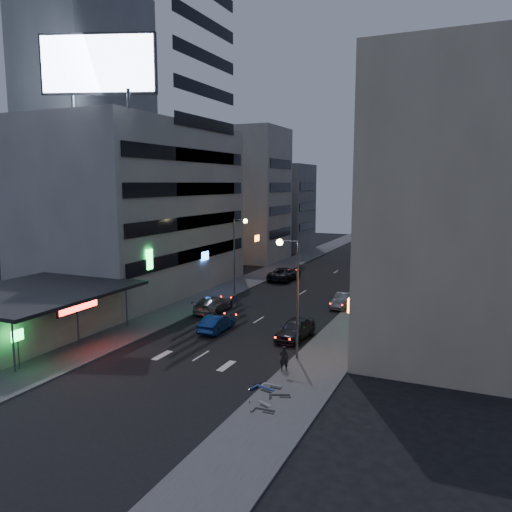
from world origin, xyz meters
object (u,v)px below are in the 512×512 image
Objects in this scene: road_car_blue at (217,323)px; scooter_black_a at (276,401)px; parked_car_left at (285,274)px; road_car_silver at (213,304)px; scooter_silver_b at (284,377)px; parked_car_right_mid at (343,301)px; scooter_silver_a at (273,397)px; parked_car_right_near at (295,329)px; scooter_blue at (275,380)px; scooter_black_b at (291,385)px; person at (284,358)px; parked_car_right_far at (372,273)px.

scooter_black_a is (9.66, -11.47, -0.04)m from road_car_blue.
parked_car_left is at bearing -84.83° from road_car_blue.
scooter_silver_b is (12.13, -13.64, -0.05)m from road_car_silver.
parked_car_right_mid is 22.80m from scooter_silver_a.
scooter_silver_a is at bearing -81.56° from parked_car_right_mid.
parked_car_right_near reaches higher than scooter_blue.
parked_car_right_near is at bearing -4.54° from scooter_black_b.
scooter_silver_a is (1.96, -22.71, -0.06)m from parked_car_right_mid.
road_car_silver reaches higher than scooter_silver_a.
person is 3.63m from scooter_black_b.
scooter_silver_a is 1.80m from scooter_black_b.
parked_car_right_mid is 12.35m from road_car_silver.
scooter_black_b is 0.93× the size of scooter_silver_b.
scooter_silver_a is (-0.37, 0.46, -0.02)m from scooter_black_a.
parked_car_left is at bearing -86.87° from person.
scooter_silver_b reaches higher than scooter_silver_a.
parked_car_left is 1.04× the size of parked_car_right_far.
person is 0.94× the size of scooter_black_a.
road_car_silver is at bearing 56.19° from scooter_blue.
scooter_blue is at bearing 165.03° from scooter_silver_b.
parked_car_left is 2.91× the size of scooter_blue.
parked_car_right_far reaches higher than scooter_silver_b.
parked_car_right_far is 23.90m from road_car_silver.
parked_car_left is at bearing 136.79° from parked_car_right_mid.
road_car_blue is at bearing -118.54° from parked_car_right_mid.
scooter_black_a is 0.90× the size of scooter_silver_b.
parked_car_right_near is 2.46× the size of scooter_silver_b.
scooter_silver_b is at bearing -2.13° from scooter_blue.
parked_car_right_near is at bearing 13.59° from scooter_black_a.
person reaches higher than scooter_blue.
parked_car_right_near is 26.10m from parked_car_right_far.
road_car_silver is at bearing 62.17° from scooter_silver_a.
parked_car_right_mid is at bearing -82.21° from parked_car_right_far.
person reaches higher than parked_car_right_near.
parked_car_right_near is at bearing 29.50° from scooter_blue.
scooter_silver_a is at bearing 146.12° from scooter_black_b.
person reaches higher than parked_car_left.
parked_car_left is 1.11× the size of road_car_silver.
scooter_silver_b is (-0.37, 2.62, 0.08)m from scooter_silver_a.
parked_car_right_near is 2.85× the size of scooter_silver_a.
scooter_black_b is (3.22, -9.95, -0.14)m from parked_car_right_near.
road_car_blue reaches higher than scooter_silver_b.
parked_car_right_far is at bearing 18.97° from scooter_blue.
scooter_blue is at bearing 21.12° from scooter_black_a.
parked_car_right_mid is 13.80m from road_car_blue.
scooter_blue is 1.12× the size of scooter_black_b.
scooter_silver_a is at bearing 111.50° from parked_car_left.
scooter_silver_a is (2.13, -37.80, -0.18)m from parked_car_right_far.
scooter_silver_b is at bearing 112.44° from parked_car_left.
person is at bearing 15.36° from scooter_black_a.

